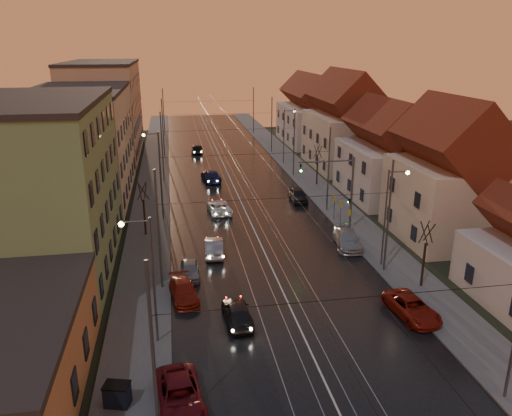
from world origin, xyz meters
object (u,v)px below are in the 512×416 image
street_lamp_1 (390,208)px  parked_left_1 (180,396)px  driving_car_2 (219,207)px  street_lamp_2 (157,160)px  driving_car_4 (197,149)px  parked_left_2 (184,291)px  driving_car_1 (214,247)px  driving_car_0 (237,313)px  driving_car_3 (211,176)px  parked_right_2 (298,195)px  parked_right_1 (347,239)px  street_lamp_0 (147,269)px  traffic_light_mast (342,185)px  parked_right_0 (412,308)px  dumpster (117,395)px  street_lamp_3 (286,131)px  parked_left_3 (190,270)px

street_lamp_1 → parked_left_1: size_ratio=1.66×
driving_car_2 → street_lamp_2: bearing=-40.8°
driving_car_4 → parked_left_2: 48.67m
street_lamp_2 → driving_car_1: (4.82, -15.49, -4.18)m
driving_car_0 → driving_car_4: size_ratio=0.95×
driving_car_3 → parked_right_2: bearing=125.9°
parked_left_2 → parked_right_1: (14.54, 7.17, 0.10)m
street_lamp_2 → driving_car_1: size_ratio=1.87×
driving_car_0 → parked_left_2: 4.95m
street_lamp_0 → parked_left_2: 6.99m
traffic_light_mast → parked_right_0: size_ratio=1.54×
street_lamp_1 → parked_left_1: (-16.70, -13.88, -4.22)m
driving_car_1 → parked_right_1: (11.73, -0.19, 0.01)m
driving_car_1 → parked_right_1: 11.73m
parked_left_1 → dumpster: 3.09m
driving_car_0 → driving_car_3: size_ratio=0.81×
street_lamp_3 → parked_left_2: size_ratio=1.89×
street_lamp_2 → driving_car_4: (5.70, 25.68, -4.14)m
street_lamp_3 → parked_left_1: 52.77m
street_lamp_3 → parked_right_0: size_ratio=1.71×
driving_car_2 → dumpster: bearing=70.4°
driving_car_3 → street_lamp_3: bearing=-151.6°
driving_car_0 → dumpster: (-6.87, -6.82, -0.00)m
street_lamp_0 → street_lamp_3: bearing=67.5°
street_lamp_1 → street_lamp_2: size_ratio=1.00×
traffic_light_mast → parked_right_2: 10.78m
street_lamp_2 → traffic_light_mast: bearing=-35.1°
street_lamp_0 → street_lamp_1: same height
parked_right_1 → street_lamp_1: bearing=-62.3°
parked_right_2 → driving_car_0: bearing=-110.4°
dumpster → street_lamp_2: bearing=102.6°
driving_car_2 → parked_right_2: parked_right_2 is taller
parked_left_1 → parked_left_3: 14.52m
parked_left_2 → parked_left_3: bearing=72.9°
street_lamp_2 → parked_left_2: (2.02, -22.85, -4.27)m
dumpster → driving_car_3: bearing=94.2°
traffic_light_mast → driving_car_1: bearing=-164.1°
driving_car_4 → parked_right_2: 29.43m
traffic_light_mast → driving_car_3: traffic_light_mast is taller
parked_right_1 → street_lamp_0: bearing=-136.6°
traffic_light_mast → driving_car_2: size_ratio=1.53×
parked_left_1 → parked_left_2: 11.04m
driving_car_3 → dumpster: bearing=73.4°
driving_car_2 → driving_car_4: (-0.59, 30.34, 0.09)m
street_lamp_1 → parked_right_1: (-1.66, 4.32, -4.17)m
street_lamp_1 → parked_left_3: street_lamp_1 is taller
street_lamp_1 → street_lamp_2: bearing=132.3°
parked_right_1 → parked_left_3: bearing=-158.4°
street_lamp_0 → parked_left_3: (2.59, 8.60, -4.27)m
traffic_light_mast → parked_left_1: 27.15m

